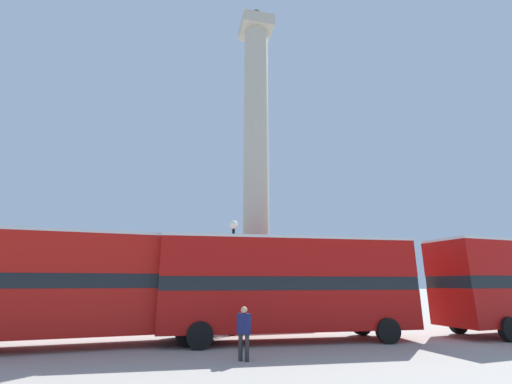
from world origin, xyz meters
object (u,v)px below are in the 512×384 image
object	(u,v)px
bus_a	(92,282)
monument_column	(256,220)
bus_b	(289,283)
street_lamp	(233,266)
pedestrian_near_lamp	(244,330)
equestrian_statue	(46,297)

from	to	relation	value
bus_a	monument_column	bearing A→B (deg)	27.21
monument_column	bus_b	world-z (taller)	monument_column
bus_b	street_lamp	size ratio (longest dim) A/B	2.01
bus_a	bus_b	size ratio (longest dim) A/B	1.00
street_lamp	pedestrian_near_lamp	distance (m)	5.99
monument_column	pedestrian_near_lamp	size ratio (longest dim) A/B	13.18
bus_a	equestrian_statue	size ratio (longest dim) A/B	1.93
street_lamp	pedestrian_near_lamp	xyz separation A→B (m)	(-0.56, -5.51, -2.29)
equestrian_statue	street_lamp	size ratio (longest dim) A/B	1.05
equestrian_statue	street_lamp	bearing A→B (deg)	-60.58
bus_b	pedestrian_near_lamp	xyz separation A→B (m)	(-2.69, -3.19, -1.49)
monument_column	equestrian_statue	world-z (taller)	monument_column
bus_b	pedestrian_near_lamp	size ratio (longest dim) A/B	6.69
equestrian_statue	pedestrian_near_lamp	size ratio (longest dim) A/B	3.47
bus_b	equestrian_statue	size ratio (longest dim) A/B	1.92
bus_a	pedestrian_near_lamp	size ratio (longest dim) A/B	6.69
bus_a	pedestrian_near_lamp	xyz separation A→B (m)	(5.52, -3.87, -1.51)
monument_column	equestrian_statue	xyz separation A→B (m)	(-12.18, 3.42, -4.64)
bus_a	equestrian_statue	distance (m)	9.36
bus_b	equestrian_statue	xyz separation A→B (m)	(-12.32, 9.04, -0.85)
monument_column	equestrian_statue	size ratio (longest dim) A/B	3.79
bus_b	pedestrian_near_lamp	distance (m)	4.43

